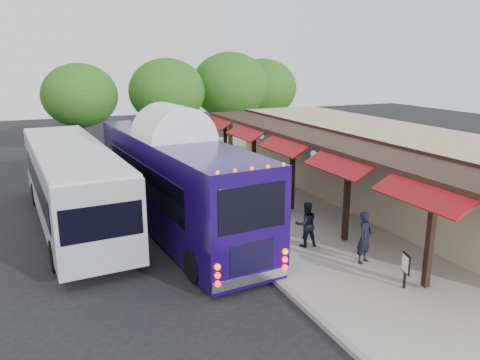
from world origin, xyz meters
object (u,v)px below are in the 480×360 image
sign_board (406,265)px  coach_bus (175,177)px  ped_d (281,195)px  city_bus (72,182)px  ped_a (365,238)px  ped_b (306,224)px  ped_c (236,172)px

sign_board → coach_bus: bearing=138.8°
coach_bus → ped_d: (4.58, -0.43, -1.14)m
coach_bus → ped_d: coach_bus is taller
coach_bus → city_bus: bearing=145.1°
city_bus → sign_board: size_ratio=11.62×
ped_a → ped_d: 5.56m
ped_b → ped_d: size_ratio=0.97×
ped_c → sign_board: 12.15m
city_bus → ped_a: size_ratio=7.17×
sign_board → ped_d: bearing=109.0°
city_bus → ped_c: city_bus is taller
sign_board → ped_a: bearing=107.1°
ped_b → city_bus: bearing=-30.4°
coach_bus → sign_board: coach_bus is taller
ped_d → coach_bus: bearing=-18.7°
coach_bus → ped_b: coach_bus is taller
ped_c → sign_board: (0.26, -12.14, -0.13)m
coach_bus → ped_c: 6.20m
city_bus → ped_d: (8.34, -2.58, -0.84)m
ped_b → ped_c: size_ratio=0.96×
city_bus → ped_c: bearing=10.1°
ped_d → sign_board: 7.52m
ped_b → coach_bus: bearing=-38.1°
coach_bus → sign_board: 9.31m
ped_b → ped_c: (0.73, 8.19, 0.04)m
ped_c → sign_board: bearing=49.3°
coach_bus → ped_b: (3.68, -4.00, -1.16)m
coach_bus → ped_a: 7.70m
ped_c → ped_b: bearing=42.9°
ped_d → sign_board: size_ratio=1.58×
ped_c → sign_board: size_ratio=1.60×
sign_board → ped_c: bearing=109.5°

